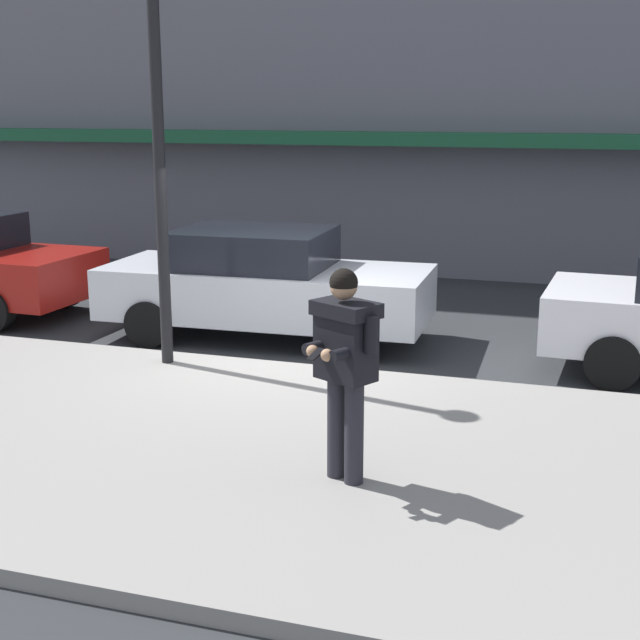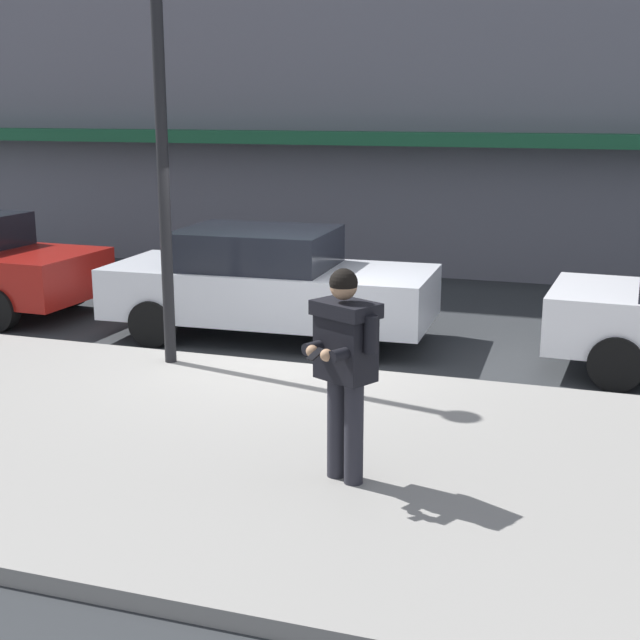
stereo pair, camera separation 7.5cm
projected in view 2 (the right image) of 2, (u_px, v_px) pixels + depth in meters
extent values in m
plane|color=#2B2D30|center=(291.00, 368.00, 11.14)|extent=(80.00, 80.00, 0.00)
cube|color=gray|center=(286.00, 455.00, 8.19)|extent=(32.00, 5.30, 0.14)
cube|color=silver|center=(369.00, 374.00, 10.87)|extent=(28.00, 0.12, 0.01)
cube|color=#195133|center=(462.00, 140.00, 15.88)|extent=(26.60, 0.70, 0.24)
cylinder|color=black|center=(69.00, 287.00, 14.45)|extent=(0.65, 0.24, 0.64)
cube|color=silver|center=(270.00, 292.00, 12.41)|extent=(4.57, 1.99, 0.70)
cube|color=black|center=(257.00, 248.00, 12.31)|extent=(2.13, 1.72, 0.52)
cylinder|color=black|center=(381.00, 309.00, 12.91)|extent=(0.65, 0.24, 0.64)
cylinder|color=black|center=(352.00, 338.00, 11.31)|extent=(0.65, 0.24, 0.64)
cylinder|color=black|center=(204.00, 298.00, 13.67)|extent=(0.65, 0.24, 0.64)
cylinder|color=black|center=(153.00, 323.00, 12.07)|extent=(0.65, 0.24, 0.64)
cylinder|color=black|center=(624.00, 329.00, 11.77)|extent=(0.65, 0.25, 0.64)
cylinder|color=black|center=(616.00, 363.00, 10.22)|extent=(0.65, 0.25, 0.64)
cylinder|color=#23232B|center=(354.00, 433.00, 7.32)|extent=(0.16, 0.16, 0.88)
cylinder|color=#23232B|center=(337.00, 427.00, 7.46)|extent=(0.16, 0.16, 0.88)
cube|color=black|center=(346.00, 341.00, 7.21)|extent=(0.55, 0.48, 0.64)
cube|color=black|center=(346.00, 309.00, 7.15)|extent=(0.62, 0.54, 0.12)
cylinder|color=black|center=(370.00, 334.00, 7.00)|extent=(0.11, 0.11, 0.30)
cylinder|color=black|center=(345.00, 353.00, 7.01)|extent=(0.23, 0.31, 0.10)
sphere|color=tan|center=(326.00, 355.00, 6.96)|extent=(0.10, 0.10, 0.10)
cylinder|color=black|center=(322.00, 323.00, 7.37)|extent=(0.11, 0.11, 0.30)
cylinder|color=black|center=(319.00, 346.00, 7.22)|extent=(0.23, 0.31, 0.10)
sphere|color=tan|center=(312.00, 351.00, 7.07)|extent=(0.10, 0.10, 0.10)
cube|color=black|center=(316.00, 354.00, 6.99)|extent=(0.13, 0.16, 0.07)
sphere|color=tan|center=(343.00, 286.00, 7.08)|extent=(0.22, 0.22, 0.22)
sphere|color=black|center=(344.00, 283.00, 7.07)|extent=(0.23, 0.23, 0.23)
cylinder|color=black|center=(163.00, 172.00, 10.38)|extent=(0.14, 0.14, 4.60)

